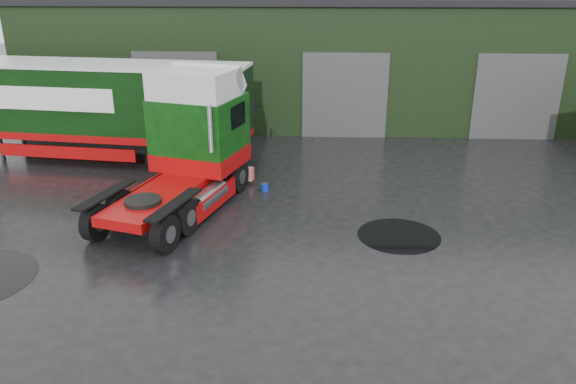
{
  "coord_description": "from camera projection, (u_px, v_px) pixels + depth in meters",
  "views": [
    {
      "loc": [
        0.44,
        -12.41,
        7.5
      ],
      "look_at": [
        -0.18,
        2.24,
        1.7
      ],
      "focal_mm": 35.0,
      "sensor_mm": 36.0,
      "label": 1
    }
  ],
  "objects": [
    {
      "name": "hero_tractor",
      "position": [
        170.0,
        148.0,
        17.82
      ],
      "size": [
        5.03,
        7.81,
        4.49
      ],
      "primitive_type": null,
      "rotation": [
        0.0,
        0.0,
        -0.29
      ],
      "color": "#0B380C",
      "rests_on": "ground"
    },
    {
      "name": "tree_back_a",
      "position": [
        224.0,
        11.0,
        40.67
      ],
      "size": [
        4.4,
        4.4,
        9.5
      ],
      "primitive_type": null,
      "color": "black",
      "rests_on": "ground"
    },
    {
      "name": "trailer_left",
      "position": [
        92.0,
        112.0,
        23.18
      ],
      "size": [
        13.47,
        4.29,
        4.11
      ],
      "primitive_type": null,
      "rotation": [
        0.0,
        0.0,
        1.45
      ],
      "color": "silver",
      "rests_on": "ground"
    },
    {
      "name": "warehouse",
      "position": [
        340.0,
        53.0,
        31.65
      ],
      "size": [
        32.4,
        12.4,
        6.3
      ],
      "color": "black",
      "rests_on": "ground"
    },
    {
      "name": "wash_bucket",
      "position": [
        265.0,
        187.0,
        20.47
      ],
      "size": [
        0.3,
        0.3,
        0.27
      ],
      "primitive_type": "cylinder",
      "rotation": [
        0.0,
        0.0,
        -0.04
      ],
      "color": "#082BB1",
      "rests_on": "ground"
    },
    {
      "name": "puddle_1",
      "position": [
        399.0,
        236.0,
        17.03
      ],
      "size": [
        2.52,
        2.52,
        0.01
      ],
      "primitive_type": "cylinder",
      "color": "black",
      "rests_on": "ground"
    },
    {
      "name": "tree_back_b",
      "position": [
        445.0,
        27.0,
        40.4
      ],
      "size": [
        4.4,
        4.4,
        7.5
      ],
      "primitive_type": null,
      "color": "black",
      "rests_on": "ground"
    },
    {
      "name": "ground",
      "position": [
        291.0,
        286.0,
        14.3
      ],
      "size": [
        100.0,
        100.0,
        0.0
      ],
      "primitive_type": "plane",
      "color": "black"
    }
  ]
}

